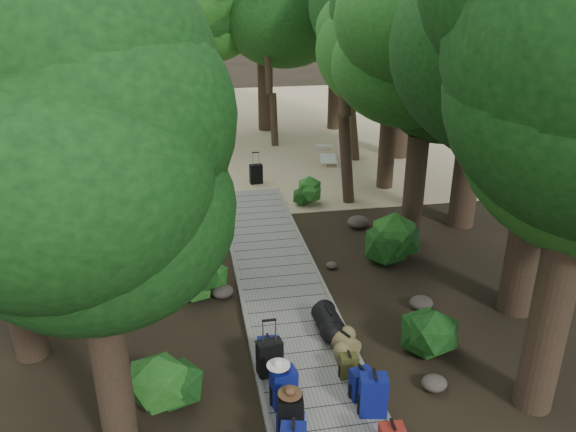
{
  "coord_description": "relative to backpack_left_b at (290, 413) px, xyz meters",
  "views": [
    {
      "loc": [
        -1.9,
        -10.58,
        6.6
      ],
      "look_at": [
        0.52,
        2.53,
        1.0
      ],
      "focal_mm": 35.0,
      "sensor_mm": 36.0,
      "label": 1
    }
  ],
  "objects": [
    {
      "name": "shrub_left_c",
      "position": [
        -2.51,
        7.98,
        0.06
      ],
      "size": [
        1.2,
        1.2,
        1.08
      ],
      "primitive_type": null,
      "color": "#174E17",
      "rests_on": "ground"
    },
    {
      "name": "tree_right_b",
      "position": [
        5.48,
        2.76,
        4.81
      ],
      "size": [
        5.93,
        5.93,
        10.59
      ],
      "primitive_type": null,
      "color": "black",
      "rests_on": "ground"
    },
    {
      "name": "shrub_left_b",
      "position": [
        -1.14,
        4.52,
        -0.1
      ],
      "size": [
        0.86,
        0.86,
        0.77
      ],
      "primitive_type": null,
      "color": "#174E17",
      "rests_on": "ground"
    },
    {
      "name": "sun_lounger",
      "position": [
        4.09,
        13.74,
        -0.16
      ],
      "size": [
        0.96,
        1.97,
        0.61
      ],
      "primitive_type": null,
      "rotation": [
        0.0,
        0.0,
        -0.19
      ],
      "color": "silver",
      "rests_on": "sand_beach"
    },
    {
      "name": "tree_right_f",
      "position": [
        7.12,
        14.13,
        5.07
      ],
      "size": [
        6.22,
        6.22,
        11.11
      ],
      "primitive_type": null,
      "color": "black",
      "rests_on": "ground"
    },
    {
      "name": "shrub_right_a",
      "position": [
        3.05,
        1.56,
        0.01
      ],
      "size": [
        1.09,
        1.09,
        0.98
      ],
      "primitive_type": null,
      "color": "#174E17",
      "rests_on": "ground"
    },
    {
      "name": "rock_right_a",
      "position": [
        2.68,
        0.64,
        -0.36
      ],
      "size": [
        0.46,
        0.41,
        0.25
      ],
      "primitive_type": null,
      "color": "#4C473F",
      "rests_on": "ground"
    },
    {
      "name": "rock_left_b",
      "position": [
        -1.78,
        1.75,
        -0.39
      ],
      "size": [
        0.34,
        0.3,
        0.19
      ],
      "primitive_type": null,
      "color": "#4C473F",
      "rests_on": "ground"
    },
    {
      "name": "backpack_left_d",
      "position": [
        -0.09,
        1.72,
        -0.07
      ],
      "size": [
        0.39,
        0.29,
        0.58
      ],
      "primitive_type": null,
      "rotation": [
        0.0,
        0.0,
        -0.03
      ],
      "color": "navy",
      "rests_on": "boardwalk"
    },
    {
      "name": "tree_right_e",
      "position": [
        5.33,
        10.75,
        3.47
      ],
      "size": [
        4.39,
        4.39,
        7.91
      ],
      "primitive_type": null,
      "color": "black",
      "rests_on": "ground"
    },
    {
      "name": "shrub_right_b",
      "position": [
        3.61,
        5.58,
        0.12
      ],
      "size": [
        1.34,
        1.34,
        1.21
      ],
      "primitive_type": null,
      "color": "#174E17",
      "rests_on": "ground"
    },
    {
      "name": "rock_left_d",
      "position": [
        -1.29,
        6.92,
        -0.4
      ],
      "size": [
        0.31,
        0.28,
        0.17
      ],
      "primitive_type": null,
      "color": "#4C473F",
      "rests_on": "ground"
    },
    {
      "name": "ground",
      "position": [
        0.64,
        3.94,
        -0.48
      ],
      "size": [
        120.0,
        120.0,
        0.0
      ],
      "primitive_type": "plane",
      "color": "black",
      "rests_on": "ground"
    },
    {
      "name": "boardwalk",
      "position": [
        0.64,
        4.94,
        -0.42
      ],
      "size": [
        2.0,
        12.0,
        0.12
      ],
      "primitive_type": "cube",
      "color": "gray",
      "rests_on": "ground"
    },
    {
      "name": "shrub_left_a",
      "position": [
        -1.86,
        0.96,
        0.06
      ],
      "size": [
        1.19,
        1.19,
        1.07
      ],
      "primitive_type": null,
      "color": "#174E17",
      "rests_on": "ground"
    },
    {
      "name": "backpack_left_c",
      "position": [
        0.0,
        0.62,
        0.02
      ],
      "size": [
        0.45,
        0.36,
        0.75
      ],
      "primitive_type": null,
      "rotation": [
        0.0,
        0.0,
        0.18
      ],
      "color": "navy",
      "rests_on": "boardwalk"
    },
    {
      "name": "tree_back_b",
      "position": [
        2.48,
        19.55,
        4.59
      ],
      "size": [
        5.67,
        5.67,
        10.13
      ],
      "primitive_type": null,
      "color": "black",
      "rests_on": "ground"
    },
    {
      "name": "lone_suitcase_on_sand",
      "position": [
        1.02,
        11.9,
        -0.12
      ],
      "size": [
        0.46,
        0.3,
        0.68
      ],
      "primitive_type": null,
      "rotation": [
        0.0,
        0.0,
        0.12
      ],
      "color": "black",
      "rests_on": "sand_beach"
    },
    {
      "name": "palm_right_a",
      "position": [
        3.87,
        9.91,
        3.73
      ],
      "size": [
        4.95,
        4.95,
        8.43
      ],
      "primitive_type": null,
      "color": "#143C11",
      "rests_on": "ground"
    },
    {
      "name": "backpack_right_c",
      "position": [
        1.31,
        0.56,
        -0.06
      ],
      "size": [
        0.4,
        0.32,
        0.6
      ],
      "primitive_type": null,
      "rotation": [
        0.0,
        0.0,
        0.21
      ],
      "color": "navy",
      "rests_on": "boardwalk"
    },
    {
      "name": "suitcase_on_boardwalk",
      "position": [
        -0.1,
        1.42,
        -0.02
      ],
      "size": [
        0.48,
        0.31,
        0.69
      ],
      "primitive_type": null,
      "rotation": [
        0.0,
        0.0,
        0.16
      ],
      "color": "black",
      "rests_on": "boardwalk"
    },
    {
      "name": "backpack_right_b",
      "position": [
        1.38,
        0.16,
        0.03
      ],
      "size": [
        0.49,
        0.39,
        0.79
      ],
      "primitive_type": null,
      "rotation": [
        0.0,
        0.0,
        -0.19
      ],
      "color": "navy",
      "rests_on": "boardwalk"
    },
    {
      "name": "palm_left_a",
      "position": [
        -3.92,
        10.74,
        3.22
      ],
      "size": [
        4.65,
        4.65,
        7.4
      ],
      "primitive_type": null,
      "color": "#143C11",
      "rests_on": "ground"
    },
    {
      "name": "tree_left_c",
      "position": [
        -3.09,
        6.27,
        3.52
      ],
      "size": [
        4.6,
        4.6,
        8.0
      ],
      "primitive_type": null,
      "color": "black",
      "rests_on": "ground"
    },
    {
      "name": "rock_right_b",
      "position": [
        3.49,
        3.16,
        -0.34
      ],
      "size": [
        0.52,
        0.47,
        0.28
      ],
      "primitive_type": null,
      "color": "#4C473F",
      "rests_on": "ground"
    },
    {
      "name": "sand_beach",
      "position": [
        0.64,
        19.94,
        -0.47
      ],
      "size": [
        40.0,
        22.0,
        0.02
      ],
      "primitive_type": "cube",
      "color": "tan",
      "rests_on": "ground"
    },
    {
      "name": "duffel_right_black",
      "position": [
        1.24,
        2.52,
        -0.12
      ],
      "size": [
        0.53,
        0.79,
        0.48
      ],
      "primitive_type": null,
      "rotation": [
        0.0,
        0.0,
        0.07
      ],
      "color": "black",
      "rests_on": "boardwalk"
    },
    {
      "name": "hat_brown",
      "position": [
        -0.01,
        0.01,
        0.42
      ],
      "size": [
        0.37,
        0.37,
        0.11
      ],
      "primitive_type": null,
      "color": "#51351E",
      "rests_on": "backpack_left_b"
    },
    {
      "name": "tree_left_a",
      "position": [
        -2.57,
        0.3,
        3.24
      ],
      "size": [
        4.46,
        4.46,
        7.43
      ],
      "primitive_type": null,
      "color": "black",
      "rests_on": "ground"
    },
    {
      "name": "backpack_left_b",
      "position": [
        0.0,
        0.0,
        0.0
      ],
      "size": [
        0.42,
        0.32,
        0.72
      ],
      "primitive_type": null,
      "rotation": [
        0.0,
        0.0,
        -0.12
      ],
      "color": "black",
      "rests_on": "boardwalk"
    },
    {
      "name": "shrub_right_c",
      "position": [
        2.31,
        9.54,
        -0.09
      ],
      "size": [
        0.86,
        0.86,
        0.77
      ],
      "primitive_type": null,
      "color": "#174E17",
      "rests_on": "ground"
    },
    {
      "name": "hat_white",
      "position": [
        -0.08,
        0.66,
        0.46
      ],
      "size": [
        0.38,
        0.38,
        0.13
      ],
      "primitive_type": null,
      "color": "silver",
      "rests_on": "backpack_left_c"
    },
    {
      "name": "rock_right_d",
      "position": [
        3.42,
        7.6,
        -0.31
      ],
      "size": [
        0.62,
        0.56,
        0.34
      ],
      "primitive_type": null,
      "color": "#4C473F",
      "rests_on": "ground"
    },
    {
      "name": "rock_left_c",
      "position": [
        -0.73,
        4.43,
        -0.34
      ],
      "size": [
        0.51,
        0.46,
        0.28
      ],
      "primitive_type": null,
      "color": "#4C473F",
      "rests_on": "ground"
    },
    {
      "name": "tree_back_a",
      "position": [
        -0.66,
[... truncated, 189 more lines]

